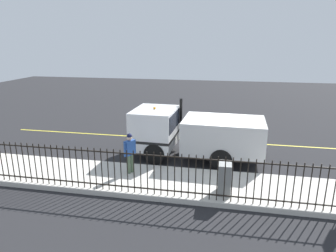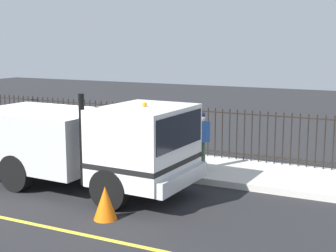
{
  "view_description": "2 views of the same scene",
  "coord_description": "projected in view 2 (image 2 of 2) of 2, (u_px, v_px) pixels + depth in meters",
  "views": [
    {
      "loc": [
        13.01,
        0.34,
        5.34
      ],
      "look_at": [
        0.57,
        -2.07,
        1.72
      ],
      "focal_mm": 31.83,
      "sensor_mm": 36.0,
      "label": 1
    },
    {
      "loc": [
        -10.31,
        -8.48,
        3.81
      ],
      "look_at": [
        0.95,
        -2.9,
        1.62
      ],
      "focal_mm": 52.02,
      "sensor_mm": 36.0,
      "label": 2
    }
  ],
  "objects": [
    {
      "name": "ground_plane",
      "position": [
        59.0,
        181.0,
        13.46
      ],
      "size": [
        59.38,
        59.38,
        0.0
      ],
      "primitive_type": "plane",
      "color": "#232326",
      "rests_on": "ground"
    },
    {
      "name": "sidewalk_slab",
      "position": [
        113.0,
        157.0,
        15.88
      ],
      "size": [
        2.66,
        26.99,
        0.18
      ],
      "primitive_type": "cube",
      "color": "beige",
      "rests_on": "ground"
    },
    {
      "name": "work_truck",
      "position": [
        90.0,
        140.0,
        12.55
      ],
      "size": [
        2.67,
        6.25,
        2.63
      ],
      "rotation": [
        0.0,
        0.0,
        3.1
      ],
      "color": "white",
      "rests_on": "ground"
    },
    {
      "name": "worker_standing",
      "position": [
        201.0,
        134.0,
        13.89
      ],
      "size": [
        0.56,
        0.4,
        1.67
      ],
      "rotation": [
        0.0,
        0.0,
        2.66
      ],
      "color": "#264C99",
      "rests_on": "sidewalk_slab"
    },
    {
      "name": "iron_fence",
      "position": [
        130.0,
        125.0,
        16.74
      ],
      "size": [
        0.04,
        22.98,
        1.57
      ],
      "color": "black",
      "rests_on": "sidewalk_slab"
    },
    {
      "name": "utility_cabinet",
      "position": [
        110.0,
        133.0,
        16.5
      ],
      "size": [
        0.64,
        0.44,
        1.13
      ],
      "primitive_type": "cube",
      "color": "gray",
      "rests_on": "sidewalk_slab"
    },
    {
      "name": "traffic_cone",
      "position": [
        105.0,
        203.0,
        10.5
      ],
      "size": [
        0.52,
        0.52,
        0.74
      ],
      "primitive_type": "cone",
      "color": "orange",
      "rests_on": "ground"
    }
  ]
}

